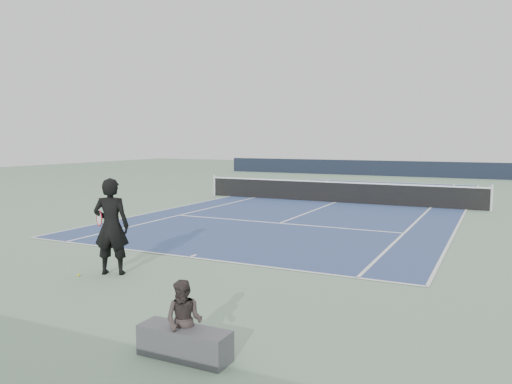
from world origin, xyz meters
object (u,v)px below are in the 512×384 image
at_px(tennis_net, 336,191).
at_px(tennis_ball, 79,275).
at_px(spectator_bench, 184,331).
at_px(tennis_player, 111,226).

distance_m(tennis_net, tennis_ball, 14.35).
relative_size(tennis_net, spectator_bench, 9.81).
bearing_deg(tennis_player, tennis_net, 87.32).
relative_size(tennis_player, spectator_bench, 1.56).
bearing_deg(tennis_player, tennis_ball, -136.45).
distance_m(tennis_net, spectator_bench, 16.85).
xyz_separation_m(tennis_net, spectator_bench, (3.06, -16.57, -0.15)).
xyz_separation_m(tennis_player, spectator_bench, (3.70, -2.75, -0.67)).
xyz_separation_m(tennis_ball, spectator_bench, (4.20, -2.27, 0.33)).
xyz_separation_m(tennis_net, tennis_ball, (-1.14, -14.30, -0.47)).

